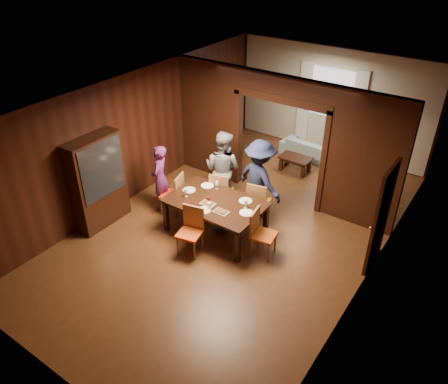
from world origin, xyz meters
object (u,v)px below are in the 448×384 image
Objects in this scene: hutch at (98,182)px; sofa at (313,149)px; chair_near at (190,232)px; coffee_table at (295,164)px; person_grey at (223,169)px; dining_table at (216,217)px; chair_right at (264,234)px; person_purple at (160,178)px; chair_left at (172,194)px; chair_far_l at (222,191)px; chair_far_r at (259,201)px; person_navy at (259,179)px.

sofa is at bearing 65.61° from hutch.
coffee_table is at bearing 75.24° from chair_near.
hutch is at bearing 47.13° from person_grey.
person_grey is at bearing 117.09° from dining_table.
chair_right is 1.00× the size of chair_near.
person_purple is at bearing 78.57° from chair_right.
person_grey is 1.25m from chair_left.
person_purple is 1.57× the size of chair_far_l.
chair_left is 1.11m from chair_far_l.
chair_far_r is (-0.68, 0.96, 0.00)m from chair_right.
person_navy is at bearing -176.20° from person_grey.
sofa is at bearing -96.77° from chair_far_r.
chair_left is 1.58m from hutch.
chair_right reaches higher than dining_table.
chair_right is at bearing -2.59° from dining_table.
chair_far_l is at bearing 45.82° from hutch.
person_purple is 1.57× the size of chair_right.
chair_far_l is (-0.61, -3.48, 0.22)m from sofa.
sofa is 0.91× the size of dining_table.
chair_near is at bearing 113.78° from chair_right.
chair_right is at bearing -73.07° from coffee_table.
person_grey reaches higher than person_purple.
chair_left is at bearing 59.87° from person_purple.
person_purple is at bearing 137.38° from chair_near.
chair_left and chair_far_r have the same top height.
person_grey is 1.01× the size of sofa.
dining_table reaches higher than coffee_table.
person_purple is at bearing 177.36° from dining_table.
chair_near is at bearing -92.44° from coffee_table.
chair_far_l reaches higher than dining_table.
chair_far_r is at bearing 171.49° from chair_far_l.
person_purple is 1.39m from chair_far_l.
chair_left is (-1.60, -1.04, -0.41)m from person_navy.
chair_far_l is 0.90m from chair_far_r.
chair_far_r is 3.40m from hutch.
coffee_table is 0.40× the size of hutch.
chair_far_l is 1.65m from chair_near.
sofa is 5.92m from hutch.
chair_far_l is (0.10, -0.19, -0.42)m from person_grey.
chair_right is at bearing 106.17° from sofa.
sofa is at bearing 145.49° from chair_left.
person_purple reaches higher than sofa.
person_purple is 1.57× the size of chair_near.
hutch is (-1.81, -1.87, 0.52)m from chair_far_l.
person_purple is at bearing 37.23° from person_grey.
person_purple reaches higher than chair_far_r.
person_navy is 3.25m from sofa.
chair_far_l is at bearing 83.65° from sofa.
person_navy reaches higher than dining_table.
dining_table is at bearing 72.42° from chair_left.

